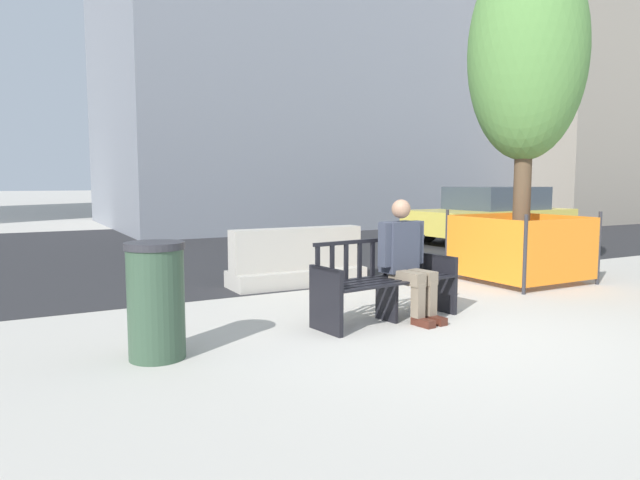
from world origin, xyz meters
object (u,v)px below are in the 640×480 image
object	(u,v)px
construction_fence	(520,246)
street_bench	(385,285)
trash_bin	(156,300)
seated_person	(406,257)
car_taxi_near	(492,214)
jersey_barrier_centre	(297,262)
street_tree	(527,55)

from	to	relation	value
construction_fence	street_bench	bearing A→B (deg)	-162.04
street_bench	trash_bin	size ratio (longest dim) A/B	1.73
seated_person	trash_bin	bearing A→B (deg)	-177.33
seated_person	street_bench	bearing A→B (deg)	173.51
construction_fence	trash_bin	world-z (taller)	construction_fence
construction_fence	car_taxi_near	xyz separation A→B (m)	(3.81, 4.30, 0.15)
street_bench	jersey_barrier_centre	distance (m)	2.38
street_bench	street_tree	world-z (taller)	street_tree
street_bench	construction_fence	size ratio (longest dim) A/B	1.09
construction_fence	trash_bin	distance (m)	5.86
street_bench	trash_bin	bearing A→B (deg)	-176.42
seated_person	car_taxi_near	bearing A→B (deg)	38.33
jersey_barrier_centre	construction_fence	world-z (taller)	construction_fence
car_taxi_near	seated_person	bearing A→B (deg)	-141.67
car_taxi_near	street_tree	bearing A→B (deg)	-131.54
jersey_barrier_centre	street_tree	size ratio (longest dim) A/B	0.40
jersey_barrier_centre	construction_fence	distance (m)	3.40
car_taxi_near	trash_bin	world-z (taller)	car_taxi_near
car_taxi_near	trash_bin	bearing A→B (deg)	-150.00
seated_person	street_tree	distance (m)	4.15
seated_person	jersey_barrier_centre	xyz separation A→B (m)	(-0.13, 2.40, -0.35)
construction_fence	trash_bin	bearing A→B (deg)	-168.11
construction_fence	car_taxi_near	size ratio (longest dim) A/B	0.37
street_tree	trash_bin	size ratio (longest dim) A/B	4.95
street_bench	jersey_barrier_centre	world-z (taller)	street_bench
car_taxi_near	street_bench	bearing A→B (deg)	-142.80
street_bench	jersey_barrier_centre	bearing A→B (deg)	87.19
trash_bin	seated_person	bearing A→B (deg)	2.67
seated_person	construction_fence	bearing A→B (deg)	19.81
construction_fence	car_taxi_near	distance (m)	5.75
construction_fence	car_taxi_near	world-z (taller)	car_taxi_near
seated_person	car_taxi_near	world-z (taller)	car_taxi_near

